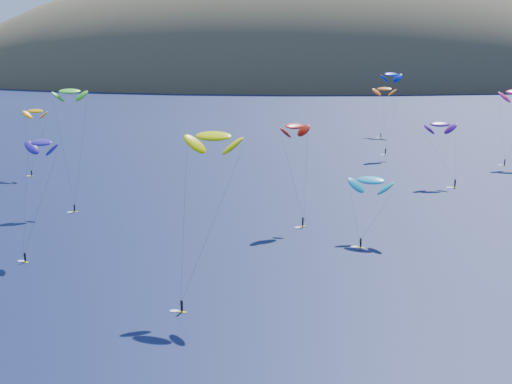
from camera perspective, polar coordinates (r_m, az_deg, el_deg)
The scene contains 10 objects.
island at distance 613.74m, azimuth 5.00°, elevation 7.87°, with size 730.00×300.00×210.00m.
kitesurfer_1 at distance 204.09m, azimuth -17.26°, elevation 6.19°, with size 7.55×6.67×19.29m.
kitesurfer_2 at distance 102.62m, azimuth -3.43°, elevation 4.45°, with size 9.25×12.58×25.68m.
kitesurfer_3 at distance 164.89m, azimuth -14.68°, elevation 7.78°, with size 8.21×12.97×27.40m.
kitesurfer_4 at distance 233.62m, azimuth 10.76°, elevation 9.22°, with size 9.15×8.20×27.70m.
kitesurfer_5 at distance 134.63m, azimuth 9.17°, elevation 0.92°, with size 9.23×11.38×13.34m.
kitesurfer_6 at distance 188.95m, azimuth 14.51°, elevation 5.26°, with size 8.81×9.14×17.56m.
kitesurfer_9 at distance 143.54m, azimuth 3.12°, elevation 5.26°, with size 7.66×8.82×21.71m.
kitesurfer_10 at distance 131.47m, azimuth -16.80°, elevation 3.79°, with size 8.04×13.49×21.01m.
kitesurfer_11 at distance 278.87m, azimuth 10.24°, elevation 8.11°, with size 9.72×13.96×19.97m.
Camera 1 is at (15.15, -49.01, 37.43)m, focal length 50.00 mm.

